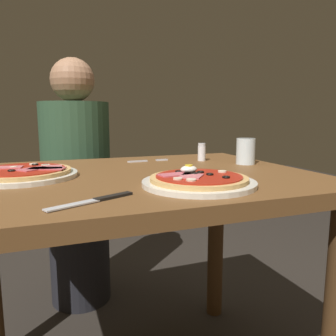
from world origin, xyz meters
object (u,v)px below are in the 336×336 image
dining_table (137,216)px  pizza_across_left (22,173)px  salt_shaker (202,152)px  pizza_foreground (198,181)px  water_glass_near (246,153)px  fork (145,161)px  knife (98,200)px  diner_person (77,190)px

dining_table → pizza_across_left: (-0.31, 0.05, 0.14)m
dining_table → salt_shaker: 0.40m
pizza_foreground → salt_shaker: (0.21, 0.40, 0.02)m
water_glass_near → fork: size_ratio=0.58×
knife → salt_shaker: (0.47, 0.47, 0.03)m
salt_shaker → diner_person: 0.68m
water_glass_near → knife: 0.67m
pizza_foreground → knife: bearing=-165.7°
water_glass_near → diner_person: bearing=130.1°
pizza_foreground → water_glass_near: (0.32, 0.27, 0.03)m
dining_table → salt_shaker: salt_shaker is taller
water_glass_near → salt_shaker: size_ratio=1.37×
pizza_across_left → fork: 0.46m
dining_table → knife: knife is taller
pizza_across_left → knife: 0.37m
pizza_across_left → knife: size_ratio=1.63×
dining_table → pizza_foreground: size_ratio=3.69×
pizza_across_left → fork: (0.41, 0.19, -0.01)m
dining_table → pizza_foreground: bearing=-64.9°
pizza_across_left → salt_shaker: bearing=12.2°
fork → salt_shaker: salt_shaker is taller
water_glass_near → fork: (-0.32, 0.19, -0.04)m
fork → knife: knife is taller
fork → knife: bearing=-116.1°
pizza_across_left → water_glass_near: (0.73, 0.00, 0.03)m
pizza_across_left → knife: pizza_across_left is taller
dining_table → pizza_foreground: (0.10, -0.21, 0.14)m
water_glass_near → salt_shaker: bearing=129.2°
water_glass_near → knife: size_ratio=0.50×
pizza_foreground → water_glass_near: bearing=40.7°
pizza_across_left → diner_person: diner_person is taller
water_glass_near → diner_person: 0.85m
diner_person → water_glass_near: bearing=130.1°
water_glass_near → knife: (-0.57, -0.34, -0.04)m
dining_table → pizza_across_left: bearing=170.2°
pizza_foreground → knife: (-0.26, -0.07, -0.01)m
water_glass_near → salt_shaker: 0.17m
knife → pizza_across_left: bearing=115.2°
dining_table → fork: size_ratio=6.59×
knife → salt_shaker: 0.66m
knife → salt_shaker: salt_shaker is taller
dining_table → water_glass_near: 0.45m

